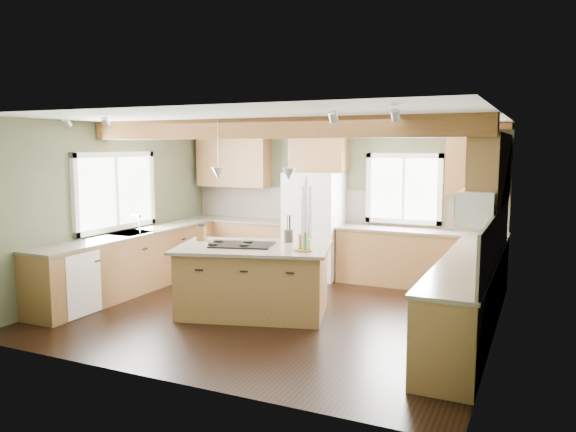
% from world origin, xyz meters
% --- Properties ---
extents(floor, '(5.60, 5.60, 0.00)m').
position_xyz_m(floor, '(0.00, 0.00, 0.00)').
color(floor, black).
rests_on(floor, ground).
extents(ceiling, '(5.60, 5.60, 0.00)m').
position_xyz_m(ceiling, '(0.00, 0.00, 2.60)').
color(ceiling, silver).
rests_on(ceiling, wall_back).
extents(wall_back, '(5.60, 0.00, 5.60)m').
position_xyz_m(wall_back, '(0.00, 2.50, 1.30)').
color(wall_back, '#4B5139').
rests_on(wall_back, ground).
extents(wall_left, '(0.00, 5.00, 5.00)m').
position_xyz_m(wall_left, '(-2.80, 0.00, 1.30)').
color(wall_left, '#4B5139').
rests_on(wall_left, ground).
extents(wall_right, '(0.00, 5.00, 5.00)m').
position_xyz_m(wall_right, '(2.80, 0.00, 1.30)').
color(wall_right, '#4B5139').
rests_on(wall_right, ground).
extents(ceiling_beam, '(5.55, 0.26, 0.26)m').
position_xyz_m(ceiling_beam, '(0.00, -0.17, 2.47)').
color(ceiling_beam, brown).
rests_on(ceiling_beam, ceiling).
extents(soffit_trim, '(5.55, 0.20, 0.10)m').
position_xyz_m(soffit_trim, '(0.00, 2.40, 2.54)').
color(soffit_trim, brown).
rests_on(soffit_trim, ceiling).
extents(backsplash_back, '(5.58, 0.03, 0.58)m').
position_xyz_m(backsplash_back, '(0.00, 2.48, 1.21)').
color(backsplash_back, brown).
rests_on(backsplash_back, wall_back).
extents(backsplash_right, '(0.03, 3.70, 0.58)m').
position_xyz_m(backsplash_right, '(2.78, 0.05, 1.21)').
color(backsplash_right, brown).
rests_on(backsplash_right, wall_right).
extents(base_cab_back_left, '(2.02, 0.60, 0.88)m').
position_xyz_m(base_cab_back_left, '(-1.79, 2.20, 0.44)').
color(base_cab_back_left, brown).
rests_on(base_cab_back_left, floor).
extents(counter_back_left, '(2.06, 0.64, 0.04)m').
position_xyz_m(counter_back_left, '(-1.79, 2.20, 0.90)').
color(counter_back_left, '#443C32').
rests_on(counter_back_left, base_cab_back_left).
extents(base_cab_back_right, '(2.62, 0.60, 0.88)m').
position_xyz_m(base_cab_back_right, '(1.49, 2.20, 0.44)').
color(base_cab_back_right, brown).
rests_on(base_cab_back_right, floor).
extents(counter_back_right, '(2.66, 0.64, 0.04)m').
position_xyz_m(counter_back_right, '(1.49, 2.20, 0.90)').
color(counter_back_right, '#443C32').
rests_on(counter_back_right, base_cab_back_right).
extents(base_cab_left, '(0.60, 3.70, 0.88)m').
position_xyz_m(base_cab_left, '(-2.50, 0.05, 0.44)').
color(base_cab_left, brown).
rests_on(base_cab_left, floor).
extents(counter_left, '(0.64, 3.74, 0.04)m').
position_xyz_m(counter_left, '(-2.50, 0.05, 0.90)').
color(counter_left, '#443C32').
rests_on(counter_left, base_cab_left).
extents(base_cab_right, '(0.60, 3.70, 0.88)m').
position_xyz_m(base_cab_right, '(2.50, 0.05, 0.44)').
color(base_cab_right, brown).
rests_on(base_cab_right, floor).
extents(counter_right, '(0.64, 3.74, 0.04)m').
position_xyz_m(counter_right, '(2.50, 0.05, 0.90)').
color(counter_right, '#443C32').
rests_on(counter_right, base_cab_right).
extents(upper_cab_back_left, '(1.40, 0.35, 0.90)m').
position_xyz_m(upper_cab_back_left, '(-1.99, 2.33, 1.95)').
color(upper_cab_back_left, brown).
rests_on(upper_cab_back_left, wall_back).
extents(upper_cab_over_fridge, '(0.96, 0.35, 0.70)m').
position_xyz_m(upper_cab_over_fridge, '(-0.30, 2.33, 2.15)').
color(upper_cab_over_fridge, brown).
rests_on(upper_cab_over_fridge, wall_back).
extents(upper_cab_right, '(0.35, 2.20, 0.90)m').
position_xyz_m(upper_cab_right, '(2.62, 0.90, 1.95)').
color(upper_cab_right, brown).
rests_on(upper_cab_right, wall_right).
extents(upper_cab_back_corner, '(0.90, 0.35, 0.90)m').
position_xyz_m(upper_cab_back_corner, '(2.30, 2.33, 1.95)').
color(upper_cab_back_corner, brown).
rests_on(upper_cab_back_corner, wall_back).
extents(window_left, '(0.04, 1.60, 1.05)m').
position_xyz_m(window_left, '(-2.78, 0.05, 1.55)').
color(window_left, white).
rests_on(window_left, wall_left).
extents(window_back, '(1.10, 0.04, 1.00)m').
position_xyz_m(window_back, '(1.15, 2.48, 1.55)').
color(window_back, white).
rests_on(window_back, wall_back).
extents(sink, '(0.50, 0.65, 0.03)m').
position_xyz_m(sink, '(-2.50, 0.05, 0.91)').
color(sink, '#262628').
rests_on(sink, counter_left).
extents(faucet, '(0.02, 0.02, 0.28)m').
position_xyz_m(faucet, '(-2.32, 0.05, 1.05)').
color(faucet, '#B2B2B7').
rests_on(faucet, sink).
extents(dishwasher, '(0.60, 0.60, 0.84)m').
position_xyz_m(dishwasher, '(-2.49, -1.25, 0.43)').
color(dishwasher, white).
rests_on(dishwasher, floor).
extents(oven, '(0.60, 0.72, 0.84)m').
position_xyz_m(oven, '(2.49, -1.25, 0.43)').
color(oven, white).
rests_on(oven, floor).
extents(microwave, '(0.40, 0.70, 0.38)m').
position_xyz_m(microwave, '(2.58, -0.05, 1.55)').
color(microwave, white).
rests_on(microwave, wall_right).
extents(pendant_left, '(0.18, 0.18, 0.16)m').
position_xyz_m(pendant_left, '(-0.69, -0.30, 1.88)').
color(pendant_left, '#B2B2B7').
rests_on(pendant_left, ceiling).
extents(pendant_right, '(0.18, 0.18, 0.16)m').
position_xyz_m(pendant_right, '(0.22, -0.04, 1.88)').
color(pendant_right, '#B2B2B7').
rests_on(pendant_right, ceiling).
extents(refrigerator, '(0.90, 0.74, 1.80)m').
position_xyz_m(refrigerator, '(-0.30, 2.12, 0.90)').
color(refrigerator, silver).
rests_on(refrigerator, floor).
extents(island, '(2.13, 1.63, 0.88)m').
position_xyz_m(island, '(-0.24, -0.17, 0.44)').
color(island, brown).
rests_on(island, floor).
extents(island_top, '(2.29, 1.79, 0.04)m').
position_xyz_m(island_top, '(-0.24, -0.17, 0.90)').
color(island_top, '#443C32').
rests_on(island_top, island).
extents(cooktop, '(0.94, 0.75, 0.02)m').
position_xyz_m(cooktop, '(-0.39, -0.22, 0.93)').
color(cooktop, black).
rests_on(cooktop, island_top).
extents(knife_block, '(0.13, 0.10, 0.20)m').
position_xyz_m(knife_block, '(-1.09, -0.13, 1.02)').
color(knife_block, brown).
rests_on(knife_block, island_top).
extents(utensil_crock, '(0.15, 0.15, 0.17)m').
position_xyz_m(utensil_crock, '(0.07, 0.29, 1.01)').
color(utensil_crock, '#483D3A').
rests_on(utensil_crock, island_top).
extents(bottle_tray, '(0.25, 0.25, 0.23)m').
position_xyz_m(bottle_tray, '(0.50, -0.22, 1.03)').
color(bottle_tray, brown).
rests_on(bottle_tray, island_top).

